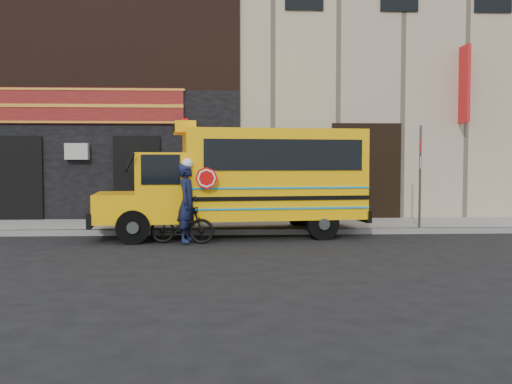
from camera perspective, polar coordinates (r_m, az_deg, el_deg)
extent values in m
plane|color=black|center=(12.59, -1.11, -5.77)|extent=(120.00, 120.00, 0.00)
cube|color=gray|center=(15.15, -1.38, -3.99)|extent=(40.00, 0.20, 0.15)
cube|color=slate|center=(16.64, -1.50, -3.37)|extent=(40.00, 3.00, 0.15)
cube|color=tan|center=(23.33, -1.86, 13.45)|extent=(20.00, 10.00, 12.00)
cube|color=black|center=(18.58, -17.24, 3.57)|extent=(10.00, 0.30, 4.00)
cube|color=black|center=(18.95, -17.41, 14.21)|extent=(10.00, 0.28, 3.00)
cube|color=#600D17|center=(18.50, -17.45, 8.23)|extent=(6.50, 0.12, 1.10)
cube|color=black|center=(18.98, -22.59, 1.20)|extent=(1.30, 0.10, 2.50)
cube|color=black|center=(18.07, -11.79, 1.29)|extent=(1.30, 0.10, 2.50)
cube|color=red|center=(19.21, 20.12, 10.08)|extent=(0.10, 0.70, 2.40)
cylinder|color=black|center=(13.69, -12.20, -3.44)|extent=(0.83, 0.37, 0.80)
cylinder|color=black|center=(15.58, -11.89, -2.66)|extent=(0.83, 0.37, 0.80)
cylinder|color=black|center=(14.24, 6.65, -3.15)|extent=(0.83, 0.37, 0.80)
cylinder|color=black|center=(16.07, 4.75, -2.44)|extent=(0.83, 0.37, 0.80)
cube|color=#FFB005|center=(14.62, -13.82, -1.48)|extent=(1.23, 2.11, 0.70)
cube|color=black|center=(14.69, -15.95, -2.47)|extent=(0.37, 2.05, 0.35)
cube|color=#FFB005|center=(14.55, -9.52, 0.52)|extent=(1.45, 2.23, 1.70)
cube|color=black|center=(14.55, -11.78, 2.07)|extent=(0.28, 1.79, 0.90)
cube|color=#FFB005|center=(14.83, 1.56, 1.84)|extent=(4.73, 2.73, 2.25)
cube|color=black|center=(15.49, 9.86, -2.12)|extent=(0.39, 2.20, 0.30)
cube|color=black|center=(13.76, 2.87, 3.74)|extent=(3.88, 0.51, 0.75)
cube|color=#FFB005|center=(14.58, -7.20, 6.36)|extent=(0.69, 1.65, 0.28)
cylinder|color=red|center=(13.29, -4.98, 1.39)|extent=(0.52, 0.09, 0.52)
cylinder|color=#3E453F|center=(16.07, 16.08, 1.24)|extent=(0.06, 0.06, 2.92)
cube|color=red|center=(15.99, 16.14, 4.50)|extent=(0.09, 0.25, 0.36)
cube|color=white|center=(15.98, 16.12, 2.86)|extent=(0.09, 0.25, 0.32)
imported|color=black|center=(13.56, -7.43, -3.19)|extent=(1.60, 0.71, 0.93)
imported|color=#111733|center=(13.46, -6.88, -1.26)|extent=(0.59, 0.76, 1.85)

